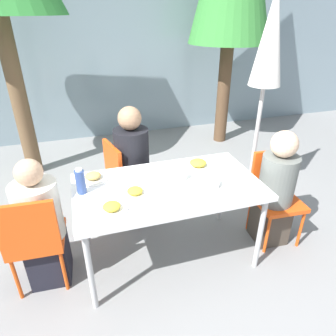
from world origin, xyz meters
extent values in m
plane|color=gray|center=(0.00, 0.00, 0.00)|extent=(24.00, 24.00, 0.00)
cube|color=gray|center=(0.00, 3.25, 1.50)|extent=(10.00, 0.20, 3.00)
cube|color=white|center=(0.00, 0.00, 0.72)|extent=(1.48, 0.83, 0.04)
cylinder|color=#B7B7B7|center=(-0.68, -0.35, 0.35)|extent=(0.04, 0.04, 0.70)
cylinder|color=#B7B7B7|center=(0.68, -0.35, 0.35)|extent=(0.04, 0.04, 0.70)
cylinder|color=#B7B7B7|center=(-0.68, 0.35, 0.35)|extent=(0.04, 0.04, 0.70)
cylinder|color=#B7B7B7|center=(0.68, 0.35, 0.35)|extent=(0.04, 0.04, 0.70)
cube|color=#E54C14|center=(-1.04, 0.06, 0.41)|extent=(0.42, 0.42, 0.04)
cube|color=#E54C14|center=(-1.05, -0.13, 0.64)|extent=(0.40, 0.06, 0.42)
cylinder|color=#E54C14|center=(-1.20, 0.23, 0.20)|extent=(0.03, 0.03, 0.39)
cylinder|color=#E54C14|center=(-0.86, 0.22, 0.20)|extent=(0.03, 0.03, 0.39)
cylinder|color=#E54C14|center=(-1.22, -0.10, 0.20)|extent=(0.03, 0.03, 0.39)
cylinder|color=#E54C14|center=(-0.88, -0.12, 0.20)|extent=(0.03, 0.03, 0.39)
cube|color=black|center=(-0.99, 0.05, 0.22)|extent=(0.31, 0.31, 0.43)
cylinder|color=beige|center=(-0.99, 0.05, 0.66)|extent=(0.33, 0.33, 0.46)
sphere|color=tan|center=(-0.99, 0.05, 0.99)|extent=(0.19, 0.19, 0.19)
cube|color=#E54C14|center=(1.04, -0.07, 0.41)|extent=(0.43, 0.43, 0.04)
cube|color=#E54C14|center=(1.05, 0.11, 0.64)|extent=(0.40, 0.06, 0.42)
cylinder|color=#E54C14|center=(1.20, -0.25, 0.20)|extent=(0.03, 0.03, 0.39)
cylinder|color=#E54C14|center=(0.86, -0.23, 0.20)|extent=(0.03, 0.03, 0.39)
cylinder|color=#E54C14|center=(1.22, 0.09, 0.20)|extent=(0.03, 0.03, 0.39)
cylinder|color=#E54C14|center=(0.88, 0.11, 0.20)|extent=(0.03, 0.03, 0.39)
cube|color=#473D33|center=(0.99, -0.07, 0.22)|extent=(0.30, 0.30, 0.43)
cylinder|color=slate|center=(0.99, -0.07, 0.66)|extent=(0.31, 0.31, 0.45)
sphere|color=beige|center=(0.99, -0.07, 1.00)|extent=(0.23, 0.23, 0.23)
cube|color=#E54C14|center=(-0.17, 0.71, 0.41)|extent=(0.48, 0.48, 0.04)
cube|color=#E54C14|center=(-0.35, 0.67, 0.64)|extent=(0.13, 0.40, 0.42)
cylinder|color=#E54C14|center=(-0.05, 0.92, 0.20)|extent=(0.03, 0.03, 0.39)
cylinder|color=#E54C14|center=(0.03, 0.59, 0.20)|extent=(0.03, 0.03, 0.39)
cylinder|color=#E54C14|center=(-0.38, 0.84, 0.20)|extent=(0.03, 0.03, 0.39)
cylinder|color=#E54C14|center=(-0.30, 0.51, 0.20)|extent=(0.03, 0.03, 0.39)
cube|color=black|center=(-0.16, 0.66, 0.22)|extent=(0.37, 0.37, 0.43)
cylinder|color=black|center=(-0.16, 0.66, 0.71)|extent=(0.34, 0.34, 0.56)
sphere|color=#9E7556|center=(-0.16, 0.66, 1.10)|extent=(0.22, 0.22, 0.22)
cylinder|color=#333333|center=(1.20, 0.65, 0.03)|extent=(0.36, 0.36, 0.05)
cylinder|color=#BCBCBC|center=(1.20, 0.65, 1.11)|extent=(0.04, 0.04, 2.22)
cone|color=silver|center=(1.20, 0.65, 1.77)|extent=(0.32, 0.32, 0.91)
cylinder|color=white|center=(-0.47, -0.22, 0.75)|extent=(0.22, 0.22, 0.01)
ellipsoid|color=gold|center=(-0.47, -0.22, 0.78)|extent=(0.12, 0.12, 0.05)
cylinder|color=white|center=(-0.56, 0.25, 0.75)|extent=(0.23, 0.23, 0.01)
ellipsoid|color=tan|center=(-0.56, 0.25, 0.78)|extent=(0.13, 0.13, 0.05)
cylinder|color=white|center=(-0.28, -0.07, 0.75)|extent=(0.21, 0.21, 0.01)
ellipsoid|color=gold|center=(-0.28, -0.07, 0.78)|extent=(0.12, 0.12, 0.05)
cylinder|color=white|center=(0.34, 0.21, 0.75)|extent=(0.26, 0.26, 0.01)
ellipsoid|color=gold|center=(0.34, 0.21, 0.79)|extent=(0.14, 0.14, 0.06)
cylinder|color=#334C8E|center=(-0.66, 0.08, 0.84)|extent=(0.07, 0.07, 0.19)
cylinder|color=white|center=(-0.66, 0.08, 0.94)|extent=(0.05, 0.05, 0.02)
cylinder|color=white|center=(0.13, 0.05, 0.79)|extent=(0.08, 0.08, 0.09)
cylinder|color=white|center=(0.30, -0.11, 0.77)|extent=(0.17, 0.17, 0.05)
cylinder|color=brown|center=(1.66, 2.35, 0.77)|extent=(0.20, 0.20, 1.54)
cylinder|color=brown|center=(-1.28, 2.08, 0.96)|extent=(0.20, 0.20, 1.93)
camera|label=1|loc=(-0.61, -1.95, 1.97)|focal=32.00mm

